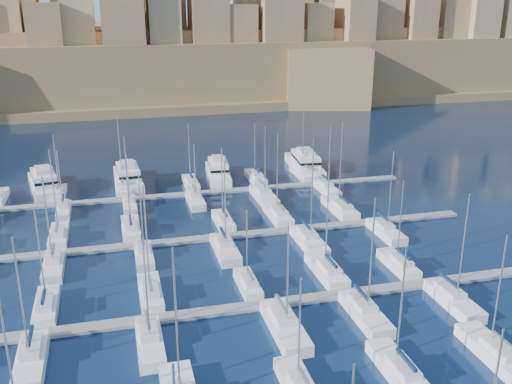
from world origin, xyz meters
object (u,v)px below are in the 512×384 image
object	(u,v)px
motor_yacht_c	(218,171)
motor_yacht_d	(305,163)
motor_yacht_a	(44,183)
sailboat_4	(398,370)
motor_yacht_b	(128,177)

from	to	relation	value
motor_yacht_c	motor_yacht_d	bearing A→B (deg)	4.20
motor_yacht_c	motor_yacht_a	bearing A→B (deg)	178.70
sailboat_4	motor_yacht_a	bearing A→B (deg)	119.39
motor_yacht_b	motor_yacht_d	distance (m)	37.83
motor_yacht_b	motor_yacht_c	distance (m)	18.30
motor_yacht_a	motor_yacht_c	xyz separation A→B (m)	(34.32, -0.78, 0.00)
motor_yacht_c	motor_yacht_d	distance (m)	19.59
motor_yacht_c	motor_yacht_d	xyz separation A→B (m)	(19.53, 1.44, 0.00)
sailboat_4	motor_yacht_d	bearing A→B (deg)	78.28
sailboat_4	motor_yacht_a	xyz separation A→B (m)	(-39.26, 69.70, 0.98)
motor_yacht_a	motor_yacht_c	bearing A→B (deg)	-1.30
motor_yacht_b	motor_yacht_d	world-z (taller)	same
motor_yacht_a	motor_yacht_d	distance (m)	53.86
sailboat_4	motor_yacht_c	xyz separation A→B (m)	(-4.94, 68.92, 0.98)
motor_yacht_a	motor_yacht_c	size ratio (longest dim) A/B	1.13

